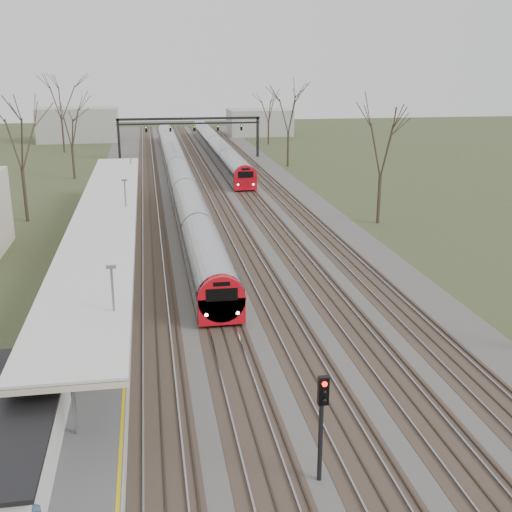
{
  "coord_description": "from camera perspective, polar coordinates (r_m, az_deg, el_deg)",
  "views": [
    {
      "loc": [
        -6.05,
        -11.08,
        13.88
      ],
      "look_at": [
        0.5,
        27.51,
        2.0
      ],
      "focal_mm": 45.0,
      "sensor_mm": 36.0,
      "label": 1
    }
  ],
  "objects": [
    {
      "name": "signal_gantry",
      "position": [
        96.7,
        -5.95,
        11.47
      ],
      "size": [
        21.0,
        0.59,
        6.08
      ],
      "color": "black",
      "rests_on": "ground"
    },
    {
      "name": "platform",
      "position": [
        50.48,
        -12.69,
        1.09
      ],
      "size": [
        3.5,
        69.0,
        1.0
      ],
      "primitive_type": "cube",
      "color": "#9E9B93",
      "rests_on": "ground"
    },
    {
      "name": "signal_post",
      "position": [
        21.98,
        5.88,
        -13.71
      ],
      "size": [
        0.35,
        0.45,
        4.1
      ],
      "color": "black",
      "rests_on": "ground"
    },
    {
      "name": "canopy",
      "position": [
        45.28,
        -13.22,
        3.73
      ],
      "size": [
        4.1,
        50.0,
        3.11
      ],
      "color": "slate",
      "rests_on": "platform"
    },
    {
      "name": "tree_west_far",
      "position": [
        60.37,
        -20.37,
        10.28
      ],
      "size": [
        5.5,
        5.5,
        11.33
      ],
      "color": "#2D231C",
      "rests_on": "ground"
    },
    {
      "name": "track_bed",
      "position": [
        67.81,
        -4.1,
        5.08
      ],
      "size": [
        24.0,
        160.0,
        0.22
      ],
      "color": "#474442",
      "rests_on": "ground"
    },
    {
      "name": "tree_east_far",
      "position": [
        57.13,
        11.16,
        9.94
      ],
      "size": [
        5.0,
        5.0,
        10.3
      ],
      "color": "#2D231C",
      "rests_on": "ground"
    },
    {
      "name": "train_far",
      "position": [
        100.18,
        -3.56,
        9.74
      ],
      "size": [
        2.62,
        60.21,
        3.05
      ],
      "color": "#A0A2AA",
      "rests_on": "ground"
    },
    {
      "name": "train_near",
      "position": [
        77.74,
        -6.95,
        7.58
      ],
      "size": [
        2.62,
        90.21,
        3.05
      ],
      "color": "#A0A2AA",
      "rests_on": "ground"
    }
  ]
}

